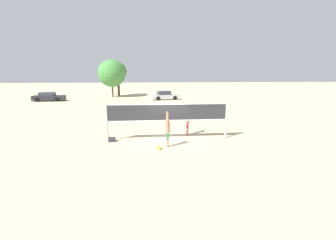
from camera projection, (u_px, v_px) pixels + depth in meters
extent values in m
plane|color=#C6B28C|center=(168.00, 139.00, 14.41)|extent=(200.00, 200.00, 0.00)
cylinder|color=beige|center=(107.00, 123.00, 13.83)|extent=(0.12, 0.12, 2.30)
cylinder|color=beige|center=(226.00, 121.00, 14.53)|extent=(0.12, 0.12, 2.30)
cube|color=#2D2D33|center=(168.00, 112.00, 14.06)|extent=(7.44, 0.02, 1.09)
cube|color=white|center=(168.00, 104.00, 13.96)|extent=(7.44, 0.03, 0.06)
cube|color=white|center=(168.00, 120.00, 14.16)|extent=(7.44, 0.03, 0.06)
cylinder|color=tan|center=(168.00, 144.00, 12.77)|extent=(0.11, 0.11, 0.46)
cylinder|color=#267F3F|center=(168.00, 137.00, 12.68)|extent=(0.12, 0.12, 0.37)
cylinder|color=tan|center=(167.00, 143.00, 12.96)|extent=(0.11, 0.11, 0.46)
cylinder|color=#267F3F|center=(167.00, 136.00, 12.88)|extent=(0.12, 0.12, 0.37)
cylinder|color=tan|center=(167.00, 128.00, 12.69)|extent=(0.28, 0.28, 0.59)
sphere|color=tan|center=(167.00, 121.00, 12.60)|extent=(0.23, 0.23, 0.23)
cylinder|color=tan|center=(168.00, 119.00, 12.34)|extent=(0.08, 0.22, 0.66)
cylinder|color=tan|center=(167.00, 117.00, 12.80)|extent=(0.08, 0.22, 0.66)
cylinder|color=tan|center=(187.00, 131.00, 15.54)|extent=(0.11, 0.11, 0.49)
cylinder|color=red|center=(187.00, 125.00, 15.45)|extent=(0.12, 0.12, 0.40)
cylinder|color=tan|center=(188.00, 132.00, 15.35)|extent=(0.11, 0.11, 0.49)
cylinder|color=red|center=(188.00, 125.00, 15.26)|extent=(0.12, 0.12, 0.40)
cylinder|color=tan|center=(188.00, 117.00, 15.25)|extent=(0.28, 0.28, 0.64)
sphere|color=tan|center=(188.00, 111.00, 15.16)|extent=(0.25, 0.25, 0.25)
cylinder|color=tan|center=(187.00, 108.00, 15.36)|extent=(0.08, 0.23, 0.71)
cylinder|color=tan|center=(188.00, 109.00, 14.89)|extent=(0.08, 0.23, 0.71)
sphere|color=yellow|center=(159.00, 147.00, 12.45)|extent=(0.23, 0.23, 0.23)
cube|color=#2D2D33|center=(112.00, 140.00, 13.90)|extent=(0.39, 0.30, 0.27)
cube|color=#B7B7BC|center=(165.00, 97.00, 36.78)|extent=(4.78, 2.59, 0.70)
cube|color=#2D333D|center=(164.00, 93.00, 36.59)|extent=(2.31, 1.98, 0.58)
cylinder|color=black|center=(172.00, 97.00, 37.99)|extent=(0.67, 0.34, 0.64)
cylinder|color=black|center=(175.00, 98.00, 36.41)|extent=(0.67, 0.34, 0.64)
cylinder|color=black|center=(156.00, 97.00, 37.21)|extent=(0.67, 0.34, 0.64)
cylinder|color=black|center=(158.00, 98.00, 35.64)|extent=(0.67, 0.34, 0.64)
cube|color=#232328|center=(49.00, 98.00, 34.84)|extent=(4.65, 1.92, 0.74)
cube|color=#2D333D|center=(47.00, 94.00, 34.69)|extent=(2.13, 1.68, 0.52)
cylinder|color=black|center=(61.00, 98.00, 35.86)|extent=(0.65, 0.25, 0.64)
cylinder|color=black|center=(57.00, 99.00, 34.27)|extent=(0.65, 0.25, 0.64)
cylinder|color=black|center=(42.00, 99.00, 35.49)|extent=(0.65, 0.25, 0.64)
cylinder|color=black|center=(37.00, 100.00, 33.89)|extent=(0.65, 0.25, 0.64)
cylinder|color=#4C3823|center=(113.00, 89.00, 40.82)|extent=(0.29, 0.29, 2.92)
sphere|color=#42843D|center=(112.00, 73.00, 40.25)|extent=(4.88, 4.88, 4.88)
cylinder|color=#4C3823|center=(119.00, 86.00, 43.52)|extent=(0.43, 0.43, 3.74)
sphere|color=#387A38|center=(118.00, 71.00, 42.97)|extent=(3.33, 3.33, 3.33)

